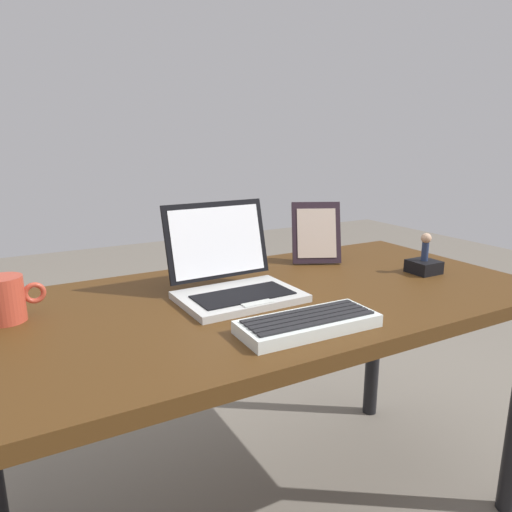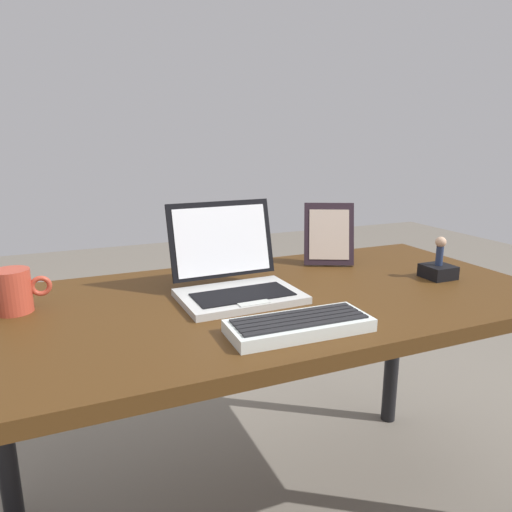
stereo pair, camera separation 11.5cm
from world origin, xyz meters
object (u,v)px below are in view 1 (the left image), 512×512
object	(u,v)px
coffee_mug	(6,299)
photo_frame	(316,233)
figurine	(426,244)
figurine_stand	(424,267)
external_keyboard	(308,323)
laptop_front	(233,278)

from	to	relation	value
coffee_mug	photo_frame	bearing A→B (deg)	5.49
photo_frame	figurine	size ratio (longest dim) A/B	2.33
photo_frame	figurine_stand	xyz separation A→B (m)	(0.21, -0.26, -0.08)
external_keyboard	coffee_mug	world-z (taller)	coffee_mug
figurine_stand	external_keyboard	bearing A→B (deg)	-161.14
laptop_front	external_keyboard	xyz separation A→B (m)	(0.04, -0.27, -0.03)
coffee_mug	external_keyboard	bearing A→B (deg)	-33.28
laptop_front	external_keyboard	size ratio (longest dim) A/B	0.99
photo_frame	laptop_front	bearing A→B (deg)	-155.60
laptop_front	figurine_stand	world-z (taller)	laptop_front
figurine_stand	coffee_mug	distance (m)	1.12
photo_frame	coffee_mug	world-z (taller)	photo_frame
figurine_stand	figurine	distance (m)	0.07
external_keyboard	laptop_front	bearing A→B (deg)	98.65
figurine_stand	figurine	size ratio (longest dim) A/B	0.97
photo_frame	coffee_mug	bearing A→B (deg)	-174.51
laptop_front	figurine	size ratio (longest dim) A/B	3.60
figurine	coffee_mug	xyz separation A→B (m)	(-1.11, 0.17, -0.04)
figurine_stand	coffee_mug	xyz separation A→B (m)	(-1.11, 0.17, 0.03)
laptop_front	photo_frame	xyz separation A→B (m)	(0.39, 0.18, 0.05)
laptop_front	figurine	distance (m)	0.61
laptop_front	figurine	world-z (taller)	laptop_front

